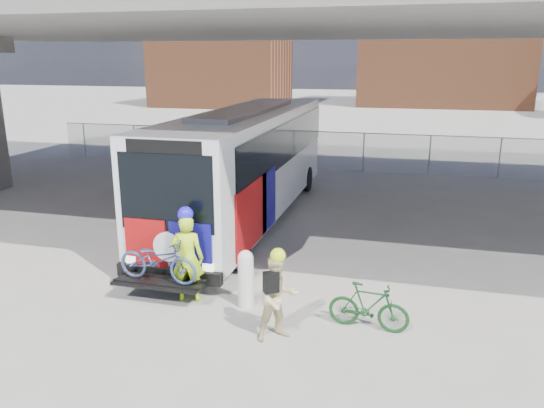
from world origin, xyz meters
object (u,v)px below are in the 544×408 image
(bus, at_px, (247,156))
(bike_parked, at_px, (369,307))
(bollard, at_px, (246,277))
(cyclist_hivis, at_px, (187,256))
(cyclist_tan, at_px, (278,297))

(bus, distance_m, bike_parked, 8.21)
(bus, xyz_separation_m, bike_parked, (4.55, -6.64, -1.63))
(bollard, xyz_separation_m, bike_parked, (2.63, -0.33, -0.21))
(bus, distance_m, cyclist_hivis, 6.43)
(cyclist_tan, bearing_deg, bollard, 94.57)
(bollard, bearing_deg, bike_parked, -7.14)
(bollard, bearing_deg, bus, 106.88)
(cyclist_hivis, relative_size, bike_parked, 1.35)
(bollard, xyz_separation_m, cyclist_hivis, (-1.33, 0.00, 0.35))
(bollard, distance_m, cyclist_tan, 1.53)
(bus, bearing_deg, bollard, -73.12)
(cyclist_tan, bearing_deg, bus, 74.92)
(cyclist_hivis, height_order, cyclist_tan, cyclist_hivis)
(bike_parked, bearing_deg, bus, 39.85)
(bike_parked, bearing_deg, bollard, 88.31)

